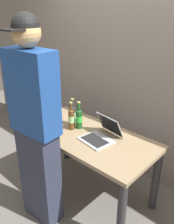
% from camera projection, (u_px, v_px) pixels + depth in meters
% --- Properties ---
extents(ground_plane, '(8.00, 8.00, 0.00)m').
position_uv_depth(ground_plane, '(87.00, 191.00, 2.74)').
color(ground_plane, slate).
rests_on(ground_plane, ground).
extents(desk, '(1.45, 0.71, 0.75)m').
position_uv_depth(desk, '(87.00, 145.00, 2.48)').
color(desk, '#9E8460').
rests_on(desk, ground).
extents(laptop, '(0.35, 0.40, 0.22)m').
position_uv_depth(laptop, '(101.00, 134.00, 2.34)').
color(laptop, '#B7BABC').
rests_on(laptop, desk).
extents(beer_bottle_brown, '(0.06, 0.06, 0.31)m').
position_uv_depth(beer_bottle_brown, '(73.00, 115.00, 2.58)').
color(beer_bottle_brown, '#333333').
rests_on(beer_bottle_brown, desk).
extents(beer_bottle_amber, '(0.07, 0.07, 0.30)m').
position_uv_depth(beer_bottle_amber, '(79.00, 118.00, 2.51)').
color(beer_bottle_amber, '#1E5123').
rests_on(beer_bottle_amber, desk).
extents(beer_bottle_green, '(0.06, 0.06, 0.31)m').
position_uv_depth(beer_bottle_green, '(71.00, 118.00, 2.48)').
color(beer_bottle_green, brown).
rests_on(beer_bottle_green, desk).
extents(person_figure, '(0.46, 0.31, 1.92)m').
position_uv_depth(person_figure, '(36.00, 128.00, 2.04)').
color(person_figure, '#2D3347').
rests_on(person_figure, ground).
extents(back_wall, '(6.00, 0.10, 2.60)m').
position_uv_depth(back_wall, '(131.00, 68.00, 2.71)').
color(back_wall, gray).
rests_on(back_wall, ground).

